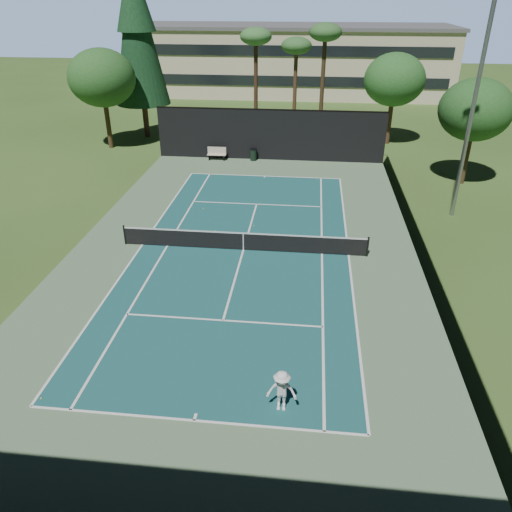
{
  "coord_description": "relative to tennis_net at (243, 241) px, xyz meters",
  "views": [
    {
      "loc": [
        3.22,
        -23.11,
        12.1
      ],
      "look_at": [
        1.0,
        -3.0,
        1.3
      ],
      "focal_mm": 35.0,
      "sensor_mm": 36.0,
      "label": 1
    }
  ],
  "objects": [
    {
      "name": "ground",
      "position": [
        0.0,
        0.0,
        -0.56
      ],
      "size": [
        160.0,
        160.0,
        0.0
      ],
      "primitive_type": "plane",
      "color": "#355620",
      "rests_on": "ground"
    },
    {
      "name": "apron_slab",
      "position": [
        0.0,
        0.0,
        -0.55
      ],
      "size": [
        18.0,
        32.0,
        0.01
      ],
      "primitive_type": "cube",
      "color": "#597854",
      "rests_on": "ground"
    },
    {
      "name": "court_surface",
      "position": [
        0.0,
        0.0,
        -0.55
      ],
      "size": [
        10.97,
        23.77,
        0.01
      ],
      "primitive_type": "cube",
      "color": "#195152",
      "rests_on": "ground"
    },
    {
      "name": "court_lines",
      "position": [
        0.0,
        0.0,
        -0.54
      ],
      "size": [
        11.07,
        23.87,
        0.01
      ],
      "color": "white",
      "rests_on": "ground"
    },
    {
      "name": "tennis_net",
      "position": [
        0.0,
        0.0,
        0.0
      ],
      "size": [
        12.9,
        0.1,
        1.1
      ],
      "color": "black",
      "rests_on": "ground"
    },
    {
      "name": "fence",
      "position": [
        0.0,
        0.06,
        1.45
      ],
      "size": [
        18.04,
        32.05,
        4.03
      ],
      "color": "black",
      "rests_on": "ground"
    },
    {
      "name": "player",
      "position": [
        2.72,
        -11.05,
        0.21
      ],
      "size": [
        1.0,
        0.59,
        1.53
      ],
      "primitive_type": "imported",
      "rotation": [
        0.0,
        0.0,
        -0.02
      ],
      "color": "white",
      "rests_on": "ground"
    },
    {
      "name": "tennis_ball_a",
      "position": [
        -5.3,
        -11.5,
        -0.53
      ],
      "size": [
        0.06,
        0.06,
        0.06
      ],
      "primitive_type": "sphere",
      "color": "yellow",
      "rests_on": "ground"
    },
    {
      "name": "tennis_ball_b",
      "position": [
        -1.89,
        2.08,
        -0.52
      ],
      "size": [
        0.07,
        0.07,
        0.07
      ],
      "primitive_type": "sphere",
      "color": "#DBEC35",
      "rests_on": "ground"
    },
    {
      "name": "tennis_ball_c",
      "position": [
        0.21,
        3.08,
        -0.53
      ],
      "size": [
        0.06,
        0.06,
        0.06
      ],
      "primitive_type": "sphere",
      "color": "#C8E433",
      "rests_on": "ground"
    },
    {
      "name": "tennis_ball_d",
      "position": [
        -3.23,
        5.24,
        -0.52
      ],
      "size": [
        0.07,
        0.07,
        0.07
      ],
      "primitive_type": "sphere",
      "color": "gold",
      "rests_on": "ground"
    },
    {
      "name": "park_bench",
      "position": [
        -4.22,
        15.5,
        -0.01
      ],
      "size": [
        1.5,
        0.45,
        1.02
      ],
      "color": "beige",
      "rests_on": "ground"
    },
    {
      "name": "trash_bin",
      "position": [
        -1.27,
        15.67,
        -0.08
      ],
      "size": [
        0.56,
        0.56,
        0.95
      ],
      "color": "black",
      "rests_on": "ground"
    },
    {
      "name": "pine_tree",
      "position": [
        -12.0,
        22.0,
        9.0
      ],
      "size": [
        4.8,
        4.8,
        15.0
      ],
      "color": "#4B2E20",
      "rests_on": "ground"
    },
    {
      "name": "palm_a",
      "position": [
        -2.0,
        24.0,
        7.63
      ],
      "size": [
        2.8,
        2.8,
        9.32
      ],
      "color": "#41291B",
      "rests_on": "ground"
    },
    {
      "name": "palm_b",
      "position": [
        1.5,
        26.0,
        6.8
      ],
      "size": [
        2.8,
        2.8,
        8.42
      ],
      "color": "#4F3621",
      "rests_on": "ground"
    },
    {
      "name": "palm_c",
      "position": [
        4.0,
        23.0,
        8.05
      ],
      "size": [
        2.8,
        2.8,
        9.77
      ],
      "color": "#3F2D1B",
      "rests_on": "ground"
    },
    {
      "name": "decid_tree_a",
      "position": [
        10.0,
        22.0,
        4.86
      ],
      "size": [
        5.12,
        5.12,
        7.62
      ],
      "color": "#4C3320",
      "rests_on": "ground"
    },
    {
      "name": "decid_tree_b",
      "position": [
        14.0,
        12.0,
        4.52
      ],
      "size": [
        4.8,
        4.8,
        7.14
      ],
      "color": "#4F3822",
      "rests_on": "ground"
    },
    {
      "name": "decid_tree_c",
      "position": [
        -14.0,
        18.0,
        5.21
      ],
      "size": [
        5.44,
        5.44,
        8.09
      ],
      "color": "#4D3821",
      "rests_on": "ground"
    },
    {
      "name": "campus_building",
      "position": [
        0.0,
        45.98,
        3.65
      ],
      "size": [
        40.5,
        12.5,
        8.3
      ],
      "color": "beige",
      "rests_on": "ground"
    },
    {
      "name": "light_pole",
      "position": [
        12.0,
        6.0,
        5.9
      ],
      "size": [
        0.9,
        0.25,
        12.22
      ],
      "color": "gray",
      "rests_on": "ground"
    }
  ]
}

